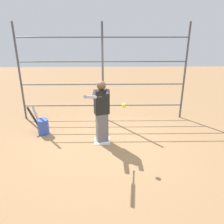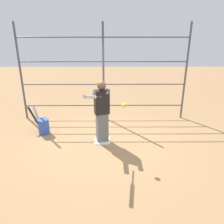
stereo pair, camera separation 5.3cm
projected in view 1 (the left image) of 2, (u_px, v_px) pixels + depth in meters
name	position (u px, v px, depth m)	size (l,w,h in m)	color
ground_plane	(102.00, 141.00, 5.61)	(24.00, 24.00, 0.00)	#9E754C
home_plate	(102.00, 141.00, 5.61)	(0.40, 0.40, 0.02)	white
fence_backstop	(103.00, 73.00, 6.59)	(5.06, 0.06, 2.91)	#4C4C51
batter	(102.00, 110.00, 5.30)	(0.39, 0.62, 1.58)	slate
baseball_bat_swinging	(92.00, 97.00, 4.24)	(0.32, 0.83, 0.31)	black
softball_in_flight	(124.00, 105.00, 4.52)	(0.10, 0.10, 0.10)	yellow
bat_bucket	(42.00, 126.00, 5.95)	(0.65, 0.60, 0.70)	#3351B2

